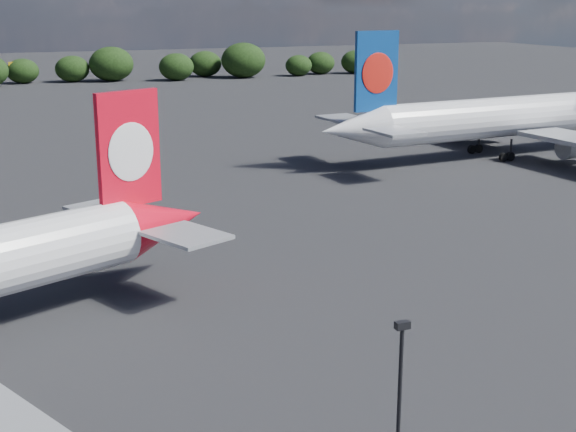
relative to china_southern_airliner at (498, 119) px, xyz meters
name	(u,v)px	position (x,y,z in m)	size (l,w,h in m)	color
china_southern_airliner	(498,119)	(0.00, 0.00, 0.00)	(51.72, 49.21, 16.87)	white
apron_lamp_post	(399,420)	(-51.61, -64.67, 0.08)	(0.55, 0.30, 9.18)	black
billboard_yellow	(19,68)	(-52.39, 124.49, -1.27)	(5.00, 0.30, 5.50)	gold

